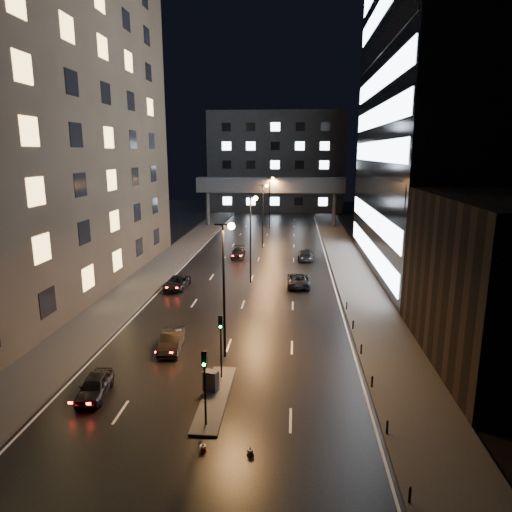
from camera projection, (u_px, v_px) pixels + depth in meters
The scene contains 25 objects.
ground at pixel (259, 259), 65.31m from camera, with size 160.00×160.00×0.00m, color black.
sidewalk_left at pixel (163, 265), 61.47m from camera, with size 5.00×110.00×0.15m, color #383533.
sidewalk_right at pixel (351, 269), 59.41m from camera, with size 5.00×110.00×0.15m, color #383533.
building_left at pixel (30, 102), 47.18m from camera, with size 15.00×48.00×40.00m, color #2D2319.
building_right_low at pixel (506, 282), 32.21m from camera, with size 10.00×18.00×12.00m, color black.
building_right_glass at pixel (465, 88), 54.37m from camera, with size 20.00×36.00×45.00m, color black.
building_far at pixel (276, 162), 118.89m from camera, with size 34.00×14.00×25.00m, color #333335.
skybridge at pixel (270, 186), 92.61m from camera, with size 30.00×3.00×10.00m.
median_island at pixel (215, 397), 28.35m from camera, with size 1.60×8.00×0.15m, color #383533.
traffic_signal_near at pixel (221, 336), 30.10m from camera, with size 0.28×0.34×4.40m.
traffic_signal_far at pixel (205, 376), 24.76m from camera, with size 0.28×0.34×4.40m.
bollard_row at pixel (366, 365), 31.82m from camera, with size 0.12×25.12×0.90m.
streetlight_near at pixel (226, 273), 32.77m from camera, with size 1.45×0.50×10.15m.
streetlight_mid_a at pixel (252, 228), 52.20m from camera, with size 1.45×0.50×10.15m.
streetlight_mid_b at pixel (264, 207), 71.63m from camera, with size 1.45×0.50×10.15m.
streetlight_far at pixel (271, 196), 91.06m from camera, with size 1.45×0.50×10.15m.
car_away_a at pixel (95, 386), 28.53m from camera, with size 1.61×3.99×1.36m, color black.
car_away_b at pixel (171, 341), 35.24m from camera, with size 1.56×4.48×1.48m, color black.
car_away_c at pixel (177, 283), 51.17m from camera, with size 2.20×4.77×1.33m, color black.
car_away_d at pixel (238, 253), 66.23m from camera, with size 1.92×4.73×1.37m, color black.
car_toward_a at pixel (298, 280), 52.12m from camera, with size 2.51×5.44×1.51m, color black.
car_toward_b at pixel (306, 254), 64.95m from camera, with size 2.18×5.37×1.56m, color black.
utility_cabinet at pixel (211, 381), 28.95m from camera, with size 0.91×0.57×1.31m, color #535356.
cone_a at pixel (203, 447), 23.32m from camera, with size 0.40×0.40×0.47m, color #FE580D.
cone_b at pixel (250, 451), 23.00m from camera, with size 0.40×0.40×0.51m, color orange.
Camera 1 is at (5.00, -23.38, 14.95)m, focal length 32.00 mm.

